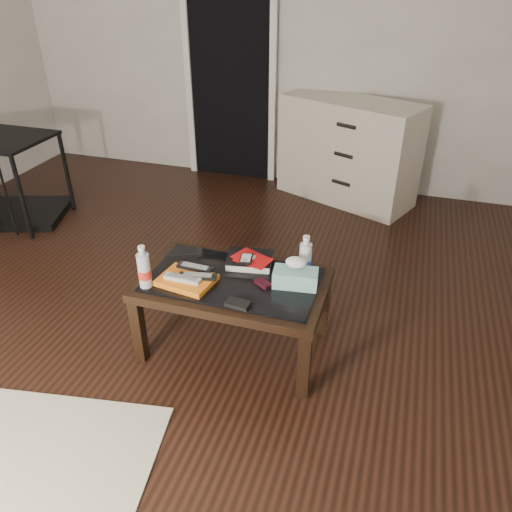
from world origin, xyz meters
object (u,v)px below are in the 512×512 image
Objects in this scene: coffee_table at (234,288)px; water_bottle_left at (144,266)px; textbook at (250,260)px; dresser at (348,151)px; water_bottle_right at (305,256)px; tissue_box at (295,278)px; pet_crate at (6,192)px.

water_bottle_left is (-0.41, -0.20, 0.18)m from coffee_table.
textbook reaches higher than coffee_table.
dresser is at bearing 82.84° from coffee_table.
water_bottle_left reaches higher than coffee_table.
tissue_box is at bearing -102.65° from water_bottle_right.
water_bottle_left is at bearing -155.54° from water_bottle_right.
water_bottle_right is 1.03× the size of tissue_box.
coffee_table is 0.19m from textbook.
dresser is 5.20× the size of textbook.
pet_crate is at bearing 162.92° from water_bottle_right.
textbook is at bearing 39.39° from water_bottle_left.
water_bottle_right is at bearing 22.69° from coffee_table.
tissue_box is (2.73, -0.96, 0.28)m from pet_crate.
water_bottle_left is at bearing -169.48° from tissue_box.
tissue_box is at bearing -66.00° from dresser.
water_bottle_right reaches higher than tissue_box.
coffee_table is at bearing -74.36° from dresser.
coffee_table is 0.96× the size of pet_crate.
tissue_box is (0.29, -0.13, 0.02)m from textbook.
pet_crate is 4.52× the size of tissue_box.
pet_crate reaches higher than coffee_table.
pet_crate is at bearing 151.17° from textbook.
pet_crate is 4.16× the size of textbook.
water_bottle_right is (0.32, -0.02, 0.10)m from textbook.
pet_crate reaches higher than textbook.
pet_crate is 2.91m from water_bottle_right.
pet_crate is 4.37× the size of water_bottle_left.
water_bottle_right is at bearing -34.88° from pet_crate.
textbook is (2.44, -0.83, 0.25)m from pet_crate.
coffee_table is 0.35m from tissue_box.
coffee_table is 4.00× the size of textbook.
coffee_table is 2.28m from dresser.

